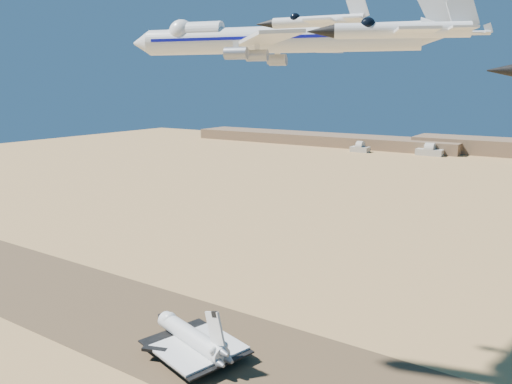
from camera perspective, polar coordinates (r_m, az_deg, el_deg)
The scene contains 12 objects.
ground at distance 163.57m, azimuth -4.89°, elevation -17.29°, with size 1200.00×1200.00×0.00m, color tan.
runway at distance 163.55m, azimuth -4.89°, elevation -17.28°, with size 600.00×50.00×0.06m, color brown.
hangars at distance 613.91m, azimuth 18.72°, elevation 4.39°, with size 200.50×29.50×30.00m.
shuttle at distance 158.90m, azimuth -7.43°, elevation -16.24°, with size 38.04×29.62×18.60m.
carrier_747 at distance 130.93m, azimuth 1.18°, elevation 17.01°, with size 82.49×61.60×20.63m.
crew_a at distance 152.71m, azimuth -7.82°, elevation -19.29°, with size 0.60×0.39×1.65m, color orange.
crew_b at distance 151.51m, azimuth -7.67°, elevation -19.57°, with size 0.79×0.45×1.62m, color orange.
crew_c at distance 151.34m, azimuth -6.84°, elevation -19.57°, with size 1.00×0.51×1.70m, color orange.
chase_jet_a at distance 73.86m, azimuth 6.72°, elevation 18.82°, with size 16.25×9.16×4.08m.
chase_jet_b at distance 50.21m, azimuth 15.87°, elevation 17.41°, with size 14.84×9.28×3.87m.
chase_jet_e at distance 166.10m, azimuth 16.62°, elevation 17.13°, with size 13.94×7.95×3.52m.
chase_jet_f at distance 172.08m, azimuth 23.21°, elevation 16.38°, with size 13.95×8.50×3.62m.
Camera 1 is at (89.26, -111.25, 80.07)m, focal length 35.00 mm.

